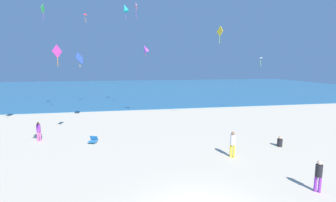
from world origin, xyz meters
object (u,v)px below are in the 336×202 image
person_0 (280,142)px  person_3 (233,143)px  kite_white (261,58)px  kite_green (43,9)px  person_1 (319,174)px  person_2 (39,130)px  kite_purple (145,48)px  kite_magenta (57,52)px  kite_yellow (220,32)px  kite_teal (125,8)px  kite_pink (136,7)px  kite_blue (80,58)px  kite_red (85,14)px  beach_chair_mid_beach (93,140)px

person_0 → person_3: person_3 is taller
kite_white → kite_green: bearing=177.9°
person_1 → person_2: person_1 is taller
person_0 → kite_purple: size_ratio=0.64×
kite_magenta → kite_white: 21.64m
person_3 → kite_yellow: (2.01, 7.54, 7.89)m
kite_teal → kite_green: kite_teal is taller
person_1 → kite_white: bearing=-154.7°
kite_pink → kite_teal: kite_teal is taller
kite_pink → kite_blue: kite_pink is taller
person_3 → kite_blue: size_ratio=1.21×
person_2 → kite_teal: (7.15, 12.42, 12.01)m
person_1 → person_2: size_ratio=1.01×
kite_yellow → kite_green: kite_green is taller
person_2 → kite_yellow: bearing=-117.3°
kite_green → kite_blue: (3.56, -2.22, -4.80)m
person_3 → kite_blue: bearing=88.7°
kite_pink → kite_purple: 5.21m
kite_purple → kite_red: 9.49m
kite_white → kite_blue: size_ratio=0.80×
person_2 → kite_white: bearing=-107.6°
kite_teal → kite_white: 17.52m
beach_chair_mid_beach → kite_pink: (4.04, 9.61, 11.92)m
kite_pink → kite_purple: kite_pink is taller
kite_pink → kite_purple: bearing=-72.4°
person_0 → kite_yellow: kite_yellow is taller
person_1 → kite_white: 19.32m
person_2 → kite_red: size_ratio=1.39×
person_0 → kite_magenta: 17.37m
person_2 → kite_pink: kite_pink is taller
person_0 → kite_white: (4.68, 10.86, 6.38)m
kite_red → kite_green: kite_red is taller
person_3 → kite_white: size_ratio=1.51×
person_0 → kite_white: kite_white is taller
person_1 → kite_purple: bearing=-111.6°
kite_yellow → kite_teal: kite_teal is taller
person_2 → person_3: bearing=-147.4°
person_1 → kite_magenta: kite_magenta is taller
kite_teal → kite_white: bearing=-22.0°
person_0 → kite_purple: 15.50m
person_0 → kite_green: kite_green is taller
kite_pink → kite_red: kite_pink is taller
kite_green → beach_chair_mid_beach: bearing=-58.3°
person_3 → kite_magenta: size_ratio=1.09×
kite_magenta → kite_green: kite_green is taller
kite_yellow → kite_teal: (-8.15, 10.81, 4.02)m
person_0 → kite_blue: kite_blue is taller
kite_magenta → kite_blue: (0.61, 5.91, -0.32)m
person_2 → kite_purple: bearing=-89.5°
kite_pink → kite_red: (-5.76, 3.15, -0.39)m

